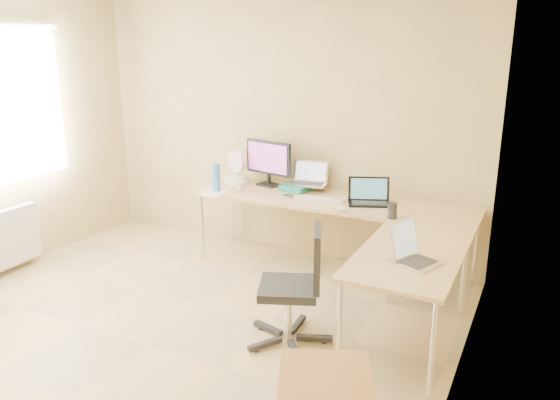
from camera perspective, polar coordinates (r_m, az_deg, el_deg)
The scene contains 21 objects.
floor at distance 4.34m, azimuth -13.50°, elevation -14.32°, with size 4.50×4.50×0.00m, color tan.
wall_back at distance 5.70m, azimuth 0.18°, elevation 7.49°, with size 4.50×4.50×0.00m, color #D4BF76.
wall_right at distance 2.97m, azimuth 17.68°, elevation -1.70°, with size 4.50×4.50×0.00m, color #D4BF76.
desk_main at distance 5.30m, azimuth 5.32°, elevation -3.74°, with size 2.65×0.70×0.73m, color tan.
desk_return at distance 4.16m, azimuth 12.98°, elevation -9.98°, with size 0.70×1.30×0.73m, color tan.
monitor at distance 5.61m, azimuth -1.18°, elevation 3.81°, with size 0.54×0.17×0.46m, color black.
book_stack at distance 5.51m, azimuth 1.91°, elevation 1.39°, with size 0.25×0.34×0.06m, color #186B5F.
laptop_center at distance 5.44m, azimuth 2.99°, elevation 2.72°, with size 0.35×0.27×0.22m, color #BEBEBF.
laptop_black at distance 5.05m, azimuth 9.21°, elevation 0.86°, with size 0.37×0.27×0.24m, color black.
keyboard at distance 5.14m, azimuth 4.03°, elevation 0.07°, with size 0.46×0.13×0.02m, color beige.
mouse at distance 4.85m, azimuth 6.38°, elevation -0.93°, with size 0.10×0.06×0.04m, color silver.
mug at distance 5.46m, azimuth -4.19°, elevation 1.45°, with size 0.10×0.10×0.10m, color white.
cd_stack at distance 5.21m, azimuth 0.83°, elevation 0.35°, with size 0.11×0.11×0.03m, color #B9B7C1.
water_bottle at distance 5.44m, azimuth -6.57°, elevation 2.32°, with size 0.08×0.08×0.28m, color #397FCD.
papers at distance 5.42m, azimuth -6.84°, elevation 0.77°, with size 0.22×0.31×0.01m, color white.
white_box at distance 5.75m, azimuth -4.52°, elevation 2.09°, with size 0.21×0.15×0.08m, color silver.
desk_fan at distance 5.80m, azimuth -4.27°, elevation 3.43°, with size 0.25×0.25×0.31m, color silver.
black_cup at distance 4.71m, azimuth 11.48°, elevation -1.06°, with size 0.08×0.08×0.13m, color black.
laptop_return at distance 3.80m, azimuth 13.91°, elevation -4.80°, with size 0.26×0.33×0.22m, color silver.
office_chair at distance 4.04m, azimuth 0.85°, elevation -8.20°, with size 0.54×0.54×0.90m, color black.
radiator at distance 5.83m, azimuth -26.78°, elevation -3.75°, with size 0.09×0.80×0.55m, color white.
Camera 1 is at (2.49, -2.81, 2.18)m, focal length 35.53 mm.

